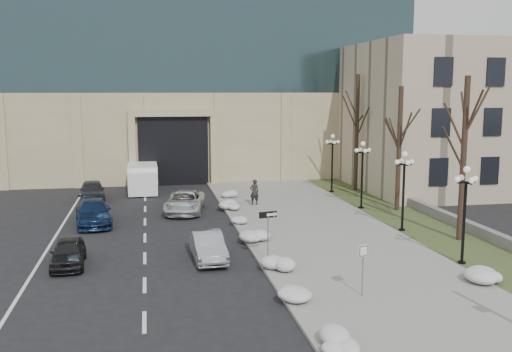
# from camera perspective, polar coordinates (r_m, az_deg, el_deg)

# --- Properties ---
(ground) EXTENTS (160.00, 160.00, 0.00)m
(ground) POSITION_cam_1_polar(r_m,az_deg,el_deg) (20.59, 7.96, -15.09)
(ground) COLOR black
(ground) RESTS_ON ground
(sidewalk) EXTENTS (9.00, 40.00, 0.12)m
(sidewalk) POSITION_cam_1_polar(r_m,az_deg,el_deg) (34.26, 5.98, -5.27)
(sidewalk) COLOR gray
(sidewalk) RESTS_ON ground
(curb) EXTENTS (0.30, 40.00, 0.14)m
(curb) POSITION_cam_1_polar(r_m,az_deg,el_deg) (33.26, -1.49, -5.63)
(curb) COLOR gray
(curb) RESTS_ON ground
(grass_strip) EXTENTS (4.00, 40.00, 0.10)m
(grass_strip) POSITION_cam_1_polar(r_m,az_deg,el_deg) (36.64, 15.80, -4.66)
(grass_strip) COLOR #364522
(grass_strip) RESTS_ON ground
(stone_wall) EXTENTS (0.50, 30.00, 0.70)m
(stone_wall) POSITION_cam_1_polar(r_m,az_deg,el_deg) (39.21, 17.13, -3.40)
(stone_wall) COLOR slate
(stone_wall) RESTS_ON ground
(classical_building) EXTENTS (22.00, 18.12, 12.00)m
(classical_building) POSITION_cam_1_polar(r_m,az_deg,el_deg) (53.84, 20.88, 5.65)
(classical_building) COLOR tan
(classical_building) RESTS_ON ground
(car_a) EXTENTS (1.71, 3.85, 1.29)m
(car_a) POSITION_cam_1_polar(r_m,az_deg,el_deg) (28.54, -18.27, -7.29)
(car_a) COLOR black
(car_a) RESTS_ON ground
(car_b) EXTENTS (1.61, 4.20, 1.36)m
(car_b) POSITION_cam_1_polar(r_m,az_deg,el_deg) (28.16, -4.84, -7.01)
(car_b) COLOR #A3A5AA
(car_b) RESTS_ON ground
(car_c) EXTENTS (2.69, 5.35, 1.49)m
(car_c) POSITION_cam_1_polar(r_m,az_deg,el_deg) (36.69, -15.96, -3.53)
(car_c) COLOR navy
(car_c) RESTS_ON ground
(car_d) EXTENTS (3.31, 5.54, 1.44)m
(car_d) POSITION_cam_1_polar(r_m,az_deg,el_deg) (38.96, -7.14, -2.60)
(car_d) COLOR silver
(car_d) RESTS_ON ground
(car_e) EXTENTS (2.23, 4.54, 1.49)m
(car_e) POSITION_cam_1_polar(r_m,az_deg,el_deg) (44.68, -16.05, -1.40)
(car_e) COLOR #303135
(car_e) RESTS_ON ground
(pedestrian) EXTENTS (0.73, 0.55, 1.84)m
(pedestrian) POSITION_cam_1_polar(r_m,az_deg,el_deg) (40.61, -0.17, -1.62)
(pedestrian) COLOR black
(pedestrian) RESTS_ON sidewalk
(box_truck) EXTENTS (2.47, 6.81, 2.15)m
(box_truck) POSITION_cam_1_polar(r_m,az_deg,el_deg) (47.99, -11.26, -0.20)
(box_truck) COLOR silver
(box_truck) RESTS_ON ground
(one_way_sign) EXTENTS (0.96, 0.30, 2.55)m
(one_way_sign) POSITION_cam_1_polar(r_m,az_deg,el_deg) (27.15, 1.52, -4.47)
(one_way_sign) COLOR slate
(one_way_sign) RESTS_ON ground
(keep_sign) EXTENTS (0.46, 0.19, 2.20)m
(keep_sign) POSITION_cam_1_polar(r_m,az_deg,el_deg) (23.13, 10.65, -8.20)
(keep_sign) COLOR slate
(keep_sign) RESTS_ON ground
(snow_clump_a) EXTENTS (1.10, 1.60, 0.36)m
(snow_clump_a) POSITION_cam_1_polar(r_m,az_deg,el_deg) (18.91, 8.52, -16.34)
(snow_clump_a) COLOR silver
(snow_clump_a) RESTS_ON sidewalk
(snow_clump_b) EXTENTS (1.10, 1.60, 0.36)m
(snow_clump_b) POSITION_cam_1_polar(r_m,az_deg,el_deg) (23.01, 4.01, -11.62)
(snow_clump_b) COLOR silver
(snow_clump_b) RESTS_ON sidewalk
(snow_clump_c) EXTENTS (1.10, 1.60, 0.36)m
(snow_clump_c) POSITION_cam_1_polar(r_m,az_deg,el_deg) (26.54, 2.01, -8.83)
(snow_clump_c) COLOR silver
(snow_clump_c) RESTS_ON sidewalk
(snow_clump_d) EXTENTS (1.10, 1.60, 0.36)m
(snow_clump_d) POSITION_cam_1_polar(r_m,az_deg,el_deg) (31.24, -0.21, -6.13)
(snow_clump_d) COLOR silver
(snow_clump_d) RESTS_ON sidewalk
(snow_clump_e) EXTENTS (1.10, 1.60, 0.36)m
(snow_clump_e) POSITION_cam_1_polar(r_m,az_deg,el_deg) (34.91, -1.75, -4.56)
(snow_clump_e) COLOR silver
(snow_clump_e) RESTS_ON sidewalk
(snow_clump_f) EXTENTS (1.10, 1.60, 0.36)m
(snow_clump_f) POSITION_cam_1_polar(r_m,az_deg,el_deg) (39.53, -2.87, -3.01)
(snow_clump_f) COLOR silver
(snow_clump_f) RESTS_ON sidewalk
(snow_clump_g) EXTENTS (1.10, 1.60, 0.36)m
(snow_clump_g) POSITION_cam_1_polar(r_m,az_deg,el_deg) (43.80, -2.91, -1.86)
(snow_clump_g) COLOR silver
(snow_clump_g) RESTS_ON sidewalk
(snow_clump_h) EXTENTS (1.10, 1.60, 0.36)m
(snow_clump_h) POSITION_cam_1_polar(r_m,az_deg,el_deg) (26.48, 21.82, -9.50)
(snow_clump_h) COLOR silver
(snow_clump_h) RESTS_ON sidewalk
(lamppost_a) EXTENTS (1.18, 1.18, 4.76)m
(lamppost_a) POSITION_cam_1_polar(r_m,az_deg,el_deg) (28.36, 20.18, -2.44)
(lamppost_a) COLOR black
(lamppost_a) RESTS_ON ground
(lamppost_b) EXTENTS (1.18, 1.18, 4.76)m
(lamppost_b) POSITION_cam_1_polar(r_m,az_deg,el_deg) (34.01, 14.57, -0.43)
(lamppost_b) COLOR black
(lamppost_b) RESTS_ON ground
(lamppost_c) EXTENTS (1.18, 1.18, 4.76)m
(lamppost_c) POSITION_cam_1_polar(r_m,az_deg,el_deg) (39.91, 10.59, 1.01)
(lamppost_c) COLOR black
(lamppost_c) RESTS_ON ground
(lamppost_d) EXTENTS (1.18, 1.18, 4.76)m
(lamppost_d) POSITION_cam_1_polar(r_m,az_deg,el_deg) (45.97, 7.64, 2.07)
(lamppost_d) COLOR black
(lamppost_d) RESTS_ON ground
(tree_near) EXTENTS (3.20, 3.20, 9.00)m
(tree_near) POSITION_cam_1_polar(r_m,az_deg,el_deg) (32.54, 20.15, 3.82)
(tree_near) COLOR black
(tree_near) RESTS_ON ground
(tree_mid) EXTENTS (3.20, 3.20, 8.50)m
(tree_mid) POSITION_cam_1_polar(r_m,az_deg,el_deg) (39.62, 14.18, 4.37)
(tree_mid) COLOR black
(tree_mid) RESTS_ON ground
(tree_far) EXTENTS (3.20, 3.20, 9.50)m
(tree_far) POSITION_cam_1_polar(r_m,az_deg,el_deg) (46.94, 10.08, 5.91)
(tree_far) COLOR black
(tree_far) RESTS_ON ground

